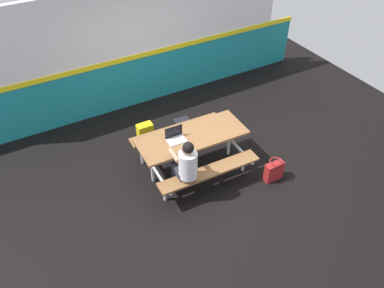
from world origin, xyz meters
name	(u,v)px	position (x,y,z in m)	size (l,w,h in m)	color
ground_plane	(199,164)	(0.00, 0.00, -0.01)	(10.00, 10.00, 0.02)	black
accent_backdrop	(141,50)	(0.00, 2.46, 1.25)	(8.00, 0.14, 2.60)	teal
picnic_table_main	(192,143)	(-0.16, 0.00, 0.58)	(1.94, 1.61, 0.74)	brown
student_nearer	(186,164)	(-0.58, -0.54, 0.71)	(0.37, 0.53, 1.21)	#2D2D38
laptop_silver	(175,137)	(-0.45, 0.05, 0.79)	(0.33, 0.23, 0.22)	silver
backpack_dark	(182,128)	(0.09, 0.87, 0.22)	(0.30, 0.22, 0.44)	black
tote_bag_bright	(274,171)	(0.95, -0.97, 0.19)	(0.34, 0.21, 0.43)	maroon
satchel_spare	(145,134)	(-0.61, 1.07, 0.22)	(0.30, 0.22, 0.44)	yellow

